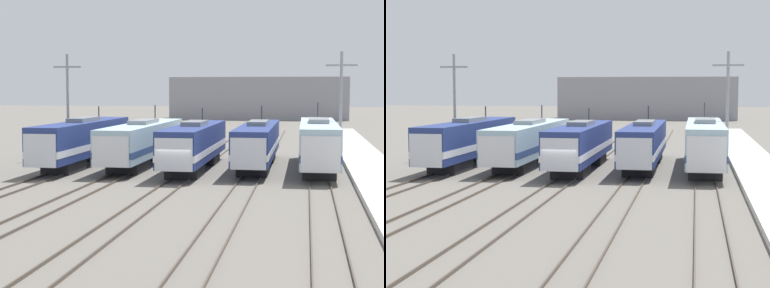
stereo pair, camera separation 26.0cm
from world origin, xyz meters
The scene contains 14 objects.
ground_plane centered at (0.00, 0.00, 0.00)m, with size 400.00×400.00×0.00m, color #666059.
rail_pair_far_left centered at (-10.09, 0.00, 0.07)m, with size 1.50×120.00×0.15m.
rail_pair_center_left centered at (-5.05, 0.00, 0.07)m, with size 1.51×120.00×0.15m.
rail_pair_center centered at (0.00, 0.00, 0.07)m, with size 1.51×120.00×0.15m.
rail_pair_center_right centered at (5.05, 0.00, 0.07)m, with size 1.51×120.00×0.15m.
rail_pair_far_right centered at (10.09, 0.00, 0.07)m, with size 1.50×120.00×0.15m.
locomotive_far_left centered at (-10.09, 8.65, 2.17)m, with size 2.77×19.08×5.08m.
locomotive_center_left centered at (-5.05, 9.93, 2.07)m, with size 3.10×19.79×5.18m.
locomotive_center centered at (0.00, 7.42, 2.09)m, with size 2.98×17.57×5.01m.
locomotive_center_right centered at (5.05, 10.07, 2.06)m, with size 2.84×19.17×5.17m.
locomotive_far_right centered at (10.09, 9.14, 2.20)m, with size 2.97×19.09×5.49m.
catenary_tower_left centered at (-13.01, 12.96, 5.32)m, with size 2.69×0.26×9.94m.
catenary_tower_right centered at (12.03, 12.96, 5.32)m, with size 2.69×0.26×9.94m.
depot_building centered at (-1.27, 98.71, 4.63)m, with size 38.49×11.28×9.26m.
Camera 2 is at (9.32, -44.30, 6.71)m, focal length 60.00 mm.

